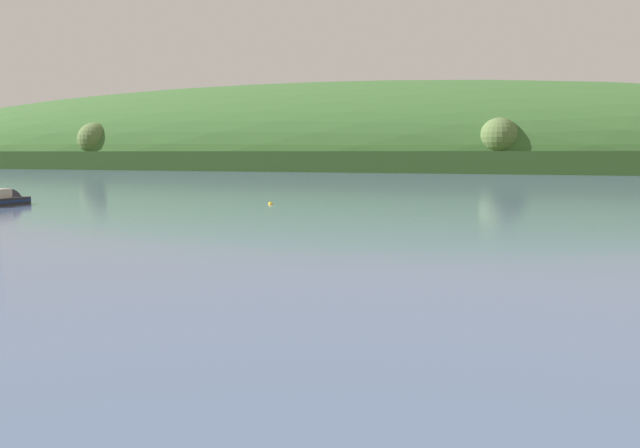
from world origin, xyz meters
TOP-DOWN VIEW (x-y plane):
  - far_shoreline_hill at (-77.96, 217.48)m, footprint 563.22×100.33m
  - mooring_buoy_midchannel at (-19.92, 69.40)m, footprint 0.47×0.47m

SIDE VIEW (x-z plane):
  - mooring_buoy_midchannel at x=-19.92m, z-range -0.28..0.28m
  - far_shoreline_hill at x=-77.96m, z-range -28.77..29.33m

